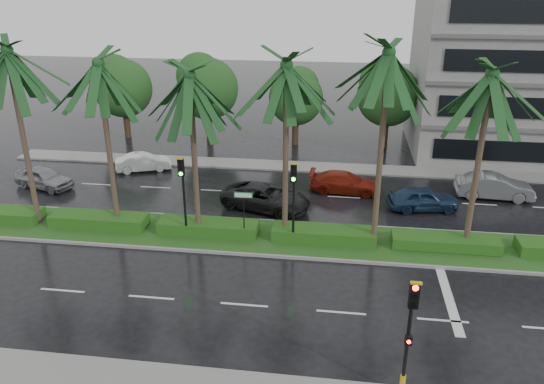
# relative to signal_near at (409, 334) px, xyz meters

# --- Properties ---
(ground) EXTENTS (120.00, 120.00, 0.00)m
(ground) POSITION_rel_signal_near_xyz_m (-6.00, 9.39, -2.50)
(ground) COLOR black
(ground) RESTS_ON ground
(far_sidewalk) EXTENTS (40.00, 2.00, 0.12)m
(far_sidewalk) POSITION_rel_signal_near_xyz_m (-6.00, 21.39, -2.44)
(far_sidewalk) COLOR gray
(far_sidewalk) RESTS_ON ground
(median) EXTENTS (36.00, 4.00, 0.15)m
(median) POSITION_rel_signal_near_xyz_m (-6.00, 10.39, -2.42)
(median) COLOR gray
(median) RESTS_ON ground
(hedge) EXTENTS (35.20, 1.40, 0.60)m
(hedge) POSITION_rel_signal_near_xyz_m (-6.00, 10.39, -2.05)
(hedge) COLOR #1F4B15
(hedge) RESTS_ON median
(lane_markings) EXTENTS (34.00, 13.06, 0.01)m
(lane_markings) POSITION_rel_signal_near_xyz_m (-2.96, 8.96, -2.50)
(lane_markings) COLOR silver
(lane_markings) RESTS_ON ground
(palm_row) EXTENTS (26.30, 4.20, 10.21)m
(palm_row) POSITION_rel_signal_near_xyz_m (-7.25, 10.41, 5.75)
(palm_row) COLOR #473629
(palm_row) RESTS_ON median
(signal_near) EXTENTS (0.34, 0.45, 4.36)m
(signal_near) POSITION_rel_signal_near_xyz_m (0.00, 0.00, 0.00)
(signal_near) COLOR black
(signal_near) RESTS_ON near_sidewalk
(signal_median_left) EXTENTS (0.34, 0.42, 4.36)m
(signal_median_left) POSITION_rel_signal_near_xyz_m (-10.00, 9.69, 0.49)
(signal_median_left) COLOR black
(signal_median_left) RESTS_ON median
(signal_median_right) EXTENTS (0.34, 0.42, 4.36)m
(signal_median_right) POSITION_rel_signal_near_xyz_m (-4.50, 9.69, 0.49)
(signal_median_right) COLOR black
(signal_median_right) RESTS_ON median
(street_sign) EXTENTS (0.95, 0.09, 2.60)m
(street_sign) POSITION_rel_signal_near_xyz_m (-7.00, 9.87, -0.38)
(street_sign) COLOR black
(street_sign) RESTS_ON median
(bg_trees) EXTENTS (32.57, 4.86, 7.01)m
(bg_trees) POSITION_rel_signal_near_xyz_m (-6.53, 26.98, 1.79)
(bg_trees) COLOR #342617
(bg_trees) RESTS_ON ground
(building) EXTENTS (16.00, 10.00, 12.00)m
(building) POSITION_rel_signal_near_xyz_m (11.00, 27.39, 3.50)
(building) COLOR slate
(building) RESTS_ON ground
(car_silver) EXTENTS (2.69, 4.24, 1.35)m
(car_silver) POSITION_rel_signal_near_xyz_m (-20.99, 15.45, -1.83)
(car_silver) COLOR #929599
(car_silver) RESTS_ON ground
(car_white) EXTENTS (2.60, 3.94, 1.23)m
(car_white) POSITION_rel_signal_near_xyz_m (-15.83, 19.31, -1.89)
(car_white) COLOR white
(car_white) RESTS_ON ground
(car_darkgrey) EXTENTS (3.80, 5.65, 1.44)m
(car_darkgrey) POSITION_rel_signal_near_xyz_m (-6.50, 14.07, -1.78)
(car_darkgrey) COLOR black
(car_darkgrey) RESTS_ON ground
(car_red) EXTENTS (2.05, 4.50, 1.28)m
(car_red) POSITION_rel_signal_near_xyz_m (-2.00, 17.29, -1.86)
(car_red) COLOR maroon
(car_red) RESTS_ON ground
(car_blue) EXTENTS (2.23, 4.21, 1.37)m
(car_blue) POSITION_rel_signal_near_xyz_m (2.50, 15.18, -1.82)
(car_blue) COLOR navy
(car_blue) RESTS_ON ground
(car_grey) EXTENTS (1.79, 4.59, 1.49)m
(car_grey) POSITION_rel_signal_near_xyz_m (7.00, 17.53, -1.76)
(car_grey) COLOR slate
(car_grey) RESTS_ON ground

